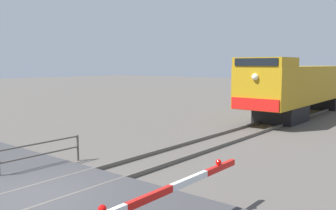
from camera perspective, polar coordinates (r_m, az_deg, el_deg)
ground_plane at (r=10.27m, az=-21.01°, el=-14.02°), size 160.00×160.00×0.00m
rail_track_left at (r=10.84m, az=-22.98°, el=-12.59°), size 0.08×80.00×0.15m
rail_track_right at (r=9.66m, az=-18.81°, el=-14.77°), size 0.08×80.00×0.15m
road_surface at (r=10.24m, az=-21.03°, el=-13.63°), size 36.00×5.47×0.15m
locomotive at (r=27.26m, az=20.85°, el=2.90°), size 2.86×16.83×3.89m
guard_railing at (r=12.90m, az=-19.24°, el=-6.87°), size 0.08×3.01×0.95m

